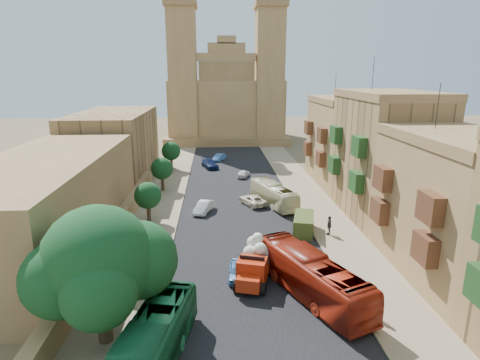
{
  "coord_description": "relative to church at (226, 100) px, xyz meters",
  "views": [
    {
      "loc": [
        -2.72,
        -17.39,
        15.67
      ],
      "look_at": [
        0.0,
        26.0,
        4.0
      ],
      "focal_mm": 30.0,
      "sensor_mm": 36.0,
      "label": 1
    }
  ],
  "objects": [
    {
      "name": "road_surface",
      "position": [
        0.0,
        -48.61,
        -9.51
      ],
      "size": [
        14.0,
        140.0,
        0.01
      ],
      "primitive_type": "cube",
      "color": "black",
      "rests_on": "ground"
    },
    {
      "name": "sidewalk_east",
      "position": [
        9.5,
        -48.61,
        -9.51
      ],
      "size": [
        5.0,
        140.0,
        0.01
      ],
      "primitive_type": "cube",
      "color": "#826F55",
      "rests_on": "ground"
    },
    {
      "name": "sidewalk_west",
      "position": [
        -9.5,
        -48.61,
        -9.51
      ],
      "size": [
        5.0,
        140.0,
        0.01
      ],
      "primitive_type": "cube",
      "color": "#826F55",
      "rests_on": "ground"
    },
    {
      "name": "kerb_east",
      "position": [
        7.0,
        -48.61,
        -9.46
      ],
      "size": [
        0.25,
        140.0,
        0.12
      ],
      "primitive_type": "cube",
      "color": "#826F55",
      "rests_on": "ground"
    },
    {
      "name": "kerb_west",
      "position": [
        -7.0,
        -48.61,
        -9.46
      ],
      "size": [
        0.25,
        140.0,
        0.12
      ],
      "primitive_type": "cube",
      "color": "#826F55",
      "rests_on": "ground"
    },
    {
      "name": "townhouse_b",
      "position": [
        15.95,
        -67.61,
        -3.86
      ],
      "size": [
        9.0,
        14.0,
        14.9
      ],
      "color": "olive",
      "rests_on": "ground"
    },
    {
      "name": "townhouse_c",
      "position": [
        15.95,
        -53.61,
        -2.61
      ],
      "size": [
        9.0,
        14.0,
        17.4
      ],
      "color": "olive",
      "rests_on": "ground"
    },
    {
      "name": "townhouse_d",
      "position": [
        15.95,
        -39.61,
        -3.36
      ],
      "size": [
        9.0,
        14.0,
        15.9
      ],
      "color": "olive",
      "rests_on": "ground"
    },
    {
      "name": "west_wall",
      "position": [
        -12.5,
        -58.61,
        -8.62
      ],
      "size": [
        1.0,
        40.0,
        1.8
      ],
      "primitive_type": "cube",
      "color": "olive",
      "rests_on": "ground"
    },
    {
      "name": "west_building_low",
      "position": [
        -18.0,
        -60.61,
        -5.32
      ],
      "size": [
        10.0,
        28.0,
        8.4
      ],
      "primitive_type": "cube",
      "color": "brown",
      "rests_on": "ground"
    },
    {
      "name": "west_building_mid",
      "position": [
        -18.0,
        -34.61,
        -4.52
      ],
      "size": [
        10.0,
        22.0,
        10.0
      ],
      "primitive_type": "cube",
      "color": "olive",
      "rests_on": "ground"
    },
    {
      "name": "church",
      "position": [
        0.0,
        0.0,
        0.0
      ],
      "size": [
        28.0,
        22.5,
        36.3
      ],
      "color": "olive",
      "rests_on": "ground"
    },
    {
      "name": "ficus_tree",
      "position": [
        -9.42,
        -74.61,
        -4.48
      ],
      "size": [
        8.52,
        7.84,
        8.52
      ],
      "color": "#34281A",
      "rests_on": "ground"
    },
    {
      "name": "street_tree_a",
      "position": [
        -10.0,
        -66.61,
        -6.02
      ],
      "size": [
        3.4,
        3.4,
        5.22
      ],
      "color": "#34281A",
      "rests_on": "ground"
    },
    {
      "name": "street_tree_b",
      "position": [
        -10.0,
        -54.61,
        -6.55
      ],
      "size": [
        2.88,
        2.88,
        4.43
      ],
      "color": "#34281A",
      "rests_on": "ground"
    },
    {
      "name": "street_tree_c",
      "position": [
        -10.0,
        -42.61,
        -6.45
      ],
      "size": [
        2.98,
        2.98,
        4.58
      ],
      "color": "#34281A",
      "rests_on": "ground"
    },
    {
      "name": "street_tree_d",
      "position": [
        -10.0,
        -30.61,
        -6.34
      ],
      "size": [
        3.09,
        3.09,
        4.75
      ],
      "color": "#34281A",
      "rests_on": "ground"
    },
    {
      "name": "red_truck",
      "position": [
        0.25,
        -67.68,
        -7.99
      ],
      "size": [
        3.78,
        6.27,
        3.47
      ],
      "color": "#B2270D",
      "rests_on": "ground"
    },
    {
      "name": "olive_pickup",
      "position": [
        6.07,
        -58.61,
        -8.63
      ],
      "size": [
        2.93,
        4.72,
        1.81
      ],
      "color": "#404F1D",
      "rests_on": "ground"
    },
    {
      "name": "bus_green_north",
      "position": [
        -6.41,
        -77.61,
        -8.02
      ],
      "size": [
        4.7,
        11.04,
        2.99
      ],
      "primitive_type": "imported",
      "rotation": [
        0.0,
        0.0,
        -0.21
      ],
      "color": "#196838",
      "rests_on": "ground"
    },
    {
      "name": "bus_red_east",
      "position": [
        4.0,
        -70.47,
        -7.94
      ],
      "size": [
        6.93,
        11.43,
        3.15
      ],
      "primitive_type": "imported",
      "rotation": [
        0.0,
        0.0,
        3.55
      ],
      "color": "maroon",
      "rests_on": "ground"
    },
    {
      "name": "bus_cream_east",
      "position": [
        4.29,
        -49.65,
        -8.2
      ],
      "size": [
        4.99,
        9.67,
        2.63
      ],
      "primitive_type": "imported",
      "rotation": [
        0.0,
        0.0,
        3.45
      ],
      "color": "beige",
      "rests_on": "ground"
    },
    {
      "name": "car_blue_a",
      "position": [
        -1.12,
        -67.45,
        -8.93
      ],
      "size": [
        1.67,
        3.55,
        1.17
      ],
      "primitive_type": "imported",
      "rotation": [
        0.0,
        0.0,
        -0.08
      ],
      "color": "#4979B1",
      "rests_on": "ground"
    },
    {
      "name": "car_white_a",
      "position": [
        -4.18,
        -51.91,
        -8.88
      ],
      "size": [
        2.5,
        4.11,
        1.28
      ],
      "primitive_type": "imported",
      "rotation": [
        0.0,
        0.0,
        -0.32
      ],
      "color": "silver",
      "rests_on": "ground"
    },
    {
      "name": "car_cream",
      "position": [
        1.72,
        -49.52,
        -8.9
      ],
      "size": [
        3.63,
        4.83,
        1.22
      ],
      "primitive_type": "imported",
      "rotation": [
        0.0,
        0.0,
        3.56
      ],
      "color": "beige",
      "rests_on": "ground"
    },
    {
      "name": "car_dkblue",
      "position": [
        -3.7,
        -29.4,
        -8.8
      ],
      "size": [
        3.37,
        5.32,
        1.44
      ],
      "primitive_type": "imported",
      "rotation": [
        0.0,
        0.0,
        0.3
      ],
      "color": "#0D193F",
      "rests_on": "ground"
    },
    {
      "name": "car_white_b",
      "position": [
        1.57,
        -36.05,
        -8.95
      ],
      "size": [
        2.36,
        3.6,
        1.14
      ],
      "primitive_type": "imported",
      "rotation": [
        0.0,
        0.0,
        2.81
      ],
      "color": "silver",
      "rests_on": "ground"
    },
    {
      "name": "car_blue_b",
      "position": [
        -2.06,
        -23.66,
        -8.91
      ],
      "size": [
        2.67,
        3.91,
        1.22
      ],
      "primitive_type": "imported",
      "rotation": [
        0.0,
        0.0,
        -0.41
      ],
      "color": "#3C70B5",
      "rests_on": "ground"
    },
    {
      "name": "pedestrian_a",
      "position": [
        7.5,
        -73.41,
        -8.67
      ],
      "size": [
        0.63,
        0.42,
        1.68
      ],
      "primitive_type": "imported",
      "rotation": [
        0.0,
        0.0,
        3.17
      ],
      "color": "#252129",
      "rests_on": "ground"
    },
    {
      "name": "pedestrian_c",
      "position": [
        8.48,
        -59.34,
        -8.53
      ],
      "size": [
        0.86,
        1.24,
        1.96
      ],
      "primitive_type": "imported",
      "rotation": [
        0.0,
        0.0,
        4.35
      ],
      "color": "#2D2E31",
      "rests_on": "ground"
    }
  ]
}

